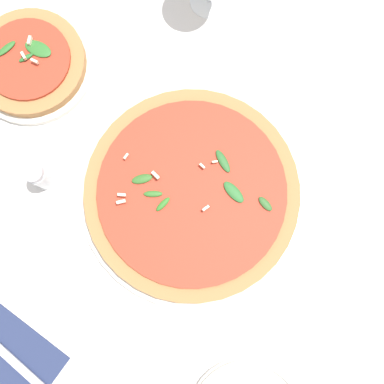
% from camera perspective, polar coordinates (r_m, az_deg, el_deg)
% --- Properties ---
extents(ground_plane, '(6.00, 6.00, 0.00)m').
position_cam_1_polar(ground_plane, '(0.73, -1.01, 0.88)').
color(ground_plane, silver).
extents(pizza_arugula_main, '(0.36, 0.36, 0.05)m').
position_cam_1_polar(pizza_arugula_main, '(0.72, 0.00, -0.17)').
color(pizza_arugula_main, silver).
rests_on(pizza_arugula_main, ground_plane).
extents(pizza_personal_side, '(0.21, 0.21, 0.05)m').
position_cam_1_polar(pizza_personal_side, '(0.83, -19.83, 15.09)').
color(pizza_personal_side, silver).
rests_on(pizza_personal_side, ground_plane).
extents(napkin, '(0.18, 0.14, 0.01)m').
position_cam_1_polar(napkin, '(0.78, -22.21, -18.66)').
color(napkin, navy).
rests_on(napkin, ground_plane).
extents(fork, '(0.21, 0.06, 0.00)m').
position_cam_1_polar(fork, '(0.78, -22.77, -18.29)').
color(fork, silver).
rests_on(fork, ground_plane).
extents(shaker_pepper, '(0.03, 0.03, 0.07)m').
position_cam_1_polar(shaker_pepper, '(0.74, -18.78, 1.90)').
color(shaker_pepper, silver).
rests_on(shaker_pepper, ground_plane).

